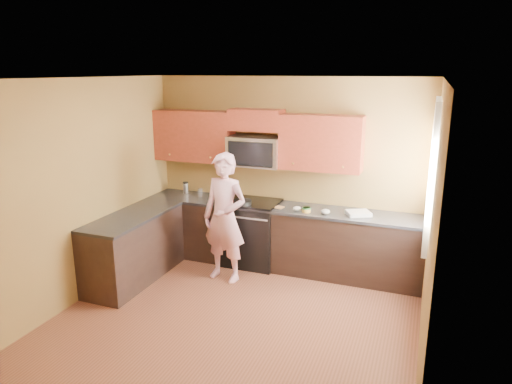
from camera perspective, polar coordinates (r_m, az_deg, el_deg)
The scene contains 25 objects.
floor at distance 5.47m, azimuth -2.99°, elevation -15.81°, with size 4.00×4.00×0.00m, color brown.
ceiling at distance 4.70m, azimuth -3.44°, elevation 13.77°, with size 4.00×4.00×0.00m, color white.
wall_back at distance 6.74m, azimuth 3.71°, elevation 2.51°, with size 4.00×4.00×0.00m, color olive.
wall_front at distance 3.32m, azimuth -17.61°, elevation -11.54°, with size 4.00×4.00×0.00m, color olive.
wall_left at distance 5.99m, azimuth -20.97°, elevation -0.03°, with size 4.00×4.00×0.00m, color olive.
wall_right at distance 4.53m, azimuth 20.71°, elevation -4.65°, with size 4.00×4.00×0.00m, color olive.
cabinet_back_run at distance 6.72m, azimuth 2.82°, elevation -5.61°, with size 4.00×0.60×0.88m, color black.
cabinet_left_run at distance 6.52m, azimuth -14.76°, elevation -6.74°, with size 0.60×1.60×0.88m, color black.
countertop_back at distance 6.56m, azimuth 2.84°, elevation -1.87°, with size 4.00×0.62×0.04m, color black.
countertop_left at distance 6.37m, azimuth -14.96°, elevation -2.90°, with size 0.62×1.60×0.04m, color black.
stove at distance 6.81m, azimuth -0.46°, elevation -4.99°, with size 0.76×0.65×0.95m, color black, non-canonical shape.
microwave at distance 6.66m, azimuth -0.08°, elevation 3.27°, with size 0.76×0.40×0.42m, color silver, non-canonical shape.
upper_cab_left at distance 7.09m, azimuth -7.49°, elevation 3.87°, with size 1.22×0.33×0.75m, color maroon, non-canonical shape.
upper_cab_right at distance 6.42m, azimuth 7.90°, elevation 2.70°, with size 1.12×0.33×0.75m, color maroon, non-canonical shape.
upper_cab_over_mw at distance 6.59m, azimuth 0.03°, elevation 8.87°, with size 0.76×0.33×0.30m, color maroon.
window at distance 5.61m, azimuth 20.93°, elevation 2.17°, with size 0.06×1.06×1.66m, color white, non-canonical shape.
woman at distance 6.19m, azimuth -3.88°, elevation -3.18°, with size 0.64×0.42×1.75m, color pink.
frying_pan at distance 6.52m, azimuth -1.74°, elevation -1.51°, with size 0.27×0.47×0.06m, color black, non-canonical shape.
butter_tub at distance 6.30m, azimuth 6.22°, elevation -2.48°, with size 0.12×0.12×0.08m, color #FFBD43, non-canonical shape.
toast_slice at distance 6.46m, azimuth 2.89°, elevation -1.89°, with size 0.11×0.11×0.01m, color #B27F47.
napkin_a at distance 6.34m, azimuth 5.08°, elevation -2.05°, with size 0.11×0.12×0.06m, color silver.
napkin_b at distance 6.24m, azimuth 8.55°, elevation -2.41°, with size 0.12×0.13×0.07m, color silver.
dish_towel at distance 6.28m, azimuth 12.50°, elevation -2.57°, with size 0.30×0.24×0.05m, color white.
travel_mug at distance 7.31m, azimuth -8.63°, elevation -0.12°, with size 0.08×0.08×0.18m, color silver, non-canonical shape.
glass_c at distance 7.07m, azimuth -6.88°, elevation -0.06°, with size 0.07×0.07×0.12m, color silver.
Camera 1 is at (1.92, -4.29, 2.79)m, focal length 32.48 mm.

